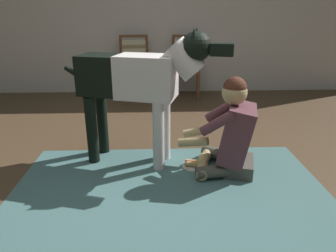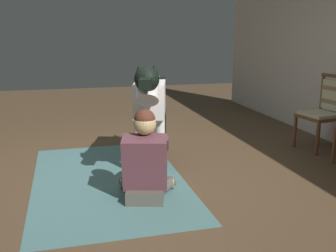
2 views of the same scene
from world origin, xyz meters
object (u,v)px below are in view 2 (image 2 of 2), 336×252
person_sitting_on_floor (145,162)px  hot_dog_on_plate (148,183)px  large_dog (150,101)px  dining_chair_left_of_pair (326,109)px

person_sitting_on_floor → hot_dog_on_plate: size_ratio=3.89×
large_dog → person_sitting_on_floor: bearing=-15.7°
person_sitting_on_floor → hot_dog_on_plate: bearing=164.3°
dining_chair_left_of_pair → large_dog: large_dog is taller
dining_chair_left_of_pair → hot_dog_on_plate: 2.66m
dining_chair_left_of_pair → person_sitting_on_floor: (0.97, -2.61, -0.19)m
dining_chair_left_of_pair → hot_dog_on_plate: (0.67, -2.52, -0.52)m
dining_chair_left_of_pair → large_dog: size_ratio=0.67×
dining_chair_left_of_pair → hot_dog_on_plate: bearing=-75.1°
dining_chair_left_of_pair → person_sitting_on_floor: dining_chair_left_of_pair is taller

